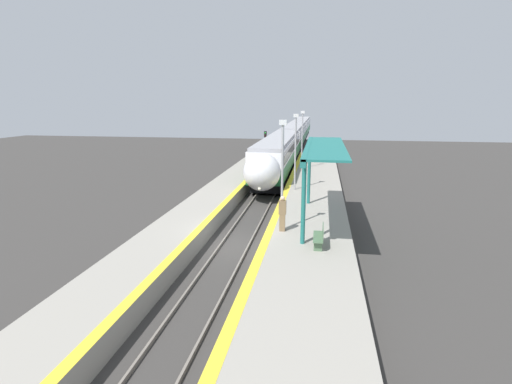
{
  "coord_description": "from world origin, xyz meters",
  "views": [
    {
      "loc": [
        4.18,
        -18.8,
        7.22
      ],
      "look_at": [
        0.55,
        3.32,
        2.13
      ],
      "focal_mm": 28.0,
      "sensor_mm": 36.0,
      "label": 1
    }
  ],
  "objects_px": {
    "person_waiting": "(282,213)",
    "lamppost_far": "(302,136)",
    "railway_signal": "(265,145)",
    "lamppost_near": "(282,169)",
    "platform_bench": "(320,236)",
    "train": "(294,136)",
    "lamppost_mid": "(295,147)"
  },
  "relations": [
    {
      "from": "train",
      "to": "person_waiting",
      "type": "bearing_deg",
      "value": -86.73
    },
    {
      "from": "train",
      "to": "person_waiting",
      "type": "distance_m",
      "value": 42.13
    },
    {
      "from": "platform_bench",
      "to": "lamppost_far",
      "type": "xyz_separation_m",
      "value": [
        -1.93,
        21.17,
        2.64
      ]
    },
    {
      "from": "person_waiting",
      "to": "lamppost_near",
      "type": "relative_size",
      "value": 0.33
    },
    {
      "from": "platform_bench",
      "to": "lamppost_mid",
      "type": "distance_m",
      "value": 12.07
    },
    {
      "from": "lamppost_mid",
      "to": "train",
      "type": "bearing_deg",
      "value": 94.16
    },
    {
      "from": "person_waiting",
      "to": "lamppost_mid",
      "type": "bearing_deg",
      "value": 90.31
    },
    {
      "from": "person_waiting",
      "to": "lamppost_far",
      "type": "height_order",
      "value": "lamppost_far"
    },
    {
      "from": "lamppost_near",
      "to": "railway_signal",
      "type": "bearing_deg",
      "value": 99.79
    },
    {
      "from": "train",
      "to": "lamppost_near",
      "type": "distance_m",
      "value": 41.96
    },
    {
      "from": "railway_signal",
      "to": "lamppost_far",
      "type": "bearing_deg",
      "value": -56.85
    },
    {
      "from": "train",
      "to": "person_waiting",
      "type": "relative_size",
      "value": 38.24
    },
    {
      "from": "platform_bench",
      "to": "person_waiting",
      "type": "relative_size",
      "value": 0.93
    },
    {
      "from": "person_waiting",
      "to": "lamppost_mid",
      "type": "relative_size",
      "value": 0.33
    },
    {
      "from": "train",
      "to": "lamppost_near",
      "type": "height_order",
      "value": "lamppost_near"
    },
    {
      "from": "person_waiting",
      "to": "lamppost_near",
      "type": "bearing_deg",
      "value": 104.88
    },
    {
      "from": "lamppost_near",
      "to": "lamppost_mid",
      "type": "height_order",
      "value": "same"
    },
    {
      "from": "person_waiting",
      "to": "lamppost_far",
      "type": "distance_m",
      "value": 19.42
    },
    {
      "from": "lamppost_near",
      "to": "platform_bench",
      "type": "bearing_deg",
      "value": -47.0
    },
    {
      "from": "train",
      "to": "lamppost_mid",
      "type": "relative_size",
      "value": 12.59
    },
    {
      "from": "lamppost_mid",
      "to": "railway_signal",
      "type": "bearing_deg",
      "value": 105.27
    },
    {
      "from": "lamppost_near",
      "to": "train",
      "type": "bearing_deg",
      "value": 93.21
    },
    {
      "from": "platform_bench",
      "to": "lamppost_mid",
      "type": "relative_size",
      "value": 0.31
    },
    {
      "from": "lamppost_near",
      "to": "lamppost_far",
      "type": "xyz_separation_m",
      "value": [
        0.0,
        19.1,
        0.0
      ]
    },
    {
      "from": "person_waiting",
      "to": "railway_signal",
      "type": "height_order",
      "value": "railway_signal"
    },
    {
      "from": "lamppost_far",
      "to": "platform_bench",
      "type": "bearing_deg",
      "value": -84.8
    },
    {
      "from": "railway_signal",
      "to": "lamppost_mid",
      "type": "xyz_separation_m",
      "value": [
        4.48,
        -16.41,
        1.6
      ]
    },
    {
      "from": "train",
      "to": "lamppost_near",
      "type": "bearing_deg",
      "value": -86.79
    },
    {
      "from": "railway_signal",
      "to": "lamppost_far",
      "type": "xyz_separation_m",
      "value": [
        4.48,
        -6.86,
        1.6
      ]
    },
    {
      "from": "train",
      "to": "platform_bench",
      "type": "height_order",
      "value": "train"
    },
    {
      "from": "person_waiting",
      "to": "lamppost_near",
      "type": "height_order",
      "value": "lamppost_near"
    },
    {
      "from": "railway_signal",
      "to": "lamppost_far",
      "type": "distance_m",
      "value": 8.35
    }
  ]
}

